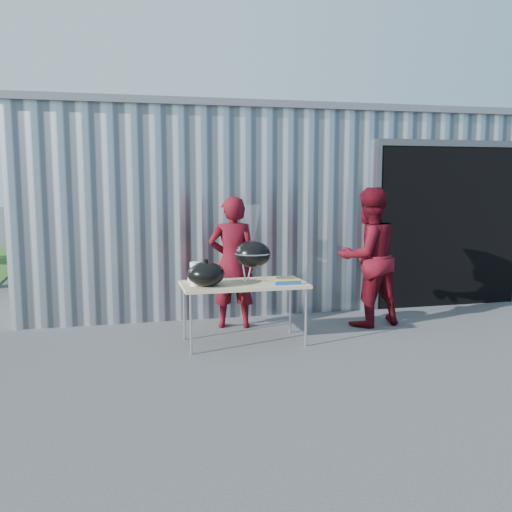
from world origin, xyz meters
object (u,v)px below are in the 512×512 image
object	(u,v)px
folding_table	(244,286)
person_cook	(233,262)
person_bystander	(368,257)
kettle_grill	(253,248)

from	to	relation	value
folding_table	person_cook	world-z (taller)	person_cook
person_cook	person_bystander	distance (m)	1.85
person_cook	person_bystander	bearing A→B (deg)	-178.79
kettle_grill	person_bystander	distance (m)	1.78
kettle_grill	person_cook	distance (m)	0.79
folding_table	person_bystander	xyz separation A→B (m)	(1.85, 0.46, 0.23)
kettle_grill	person_cook	bearing A→B (deg)	97.66
folding_table	person_bystander	distance (m)	1.92
folding_table	kettle_grill	distance (m)	0.48
folding_table	kettle_grill	size ratio (longest dim) A/B	1.60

